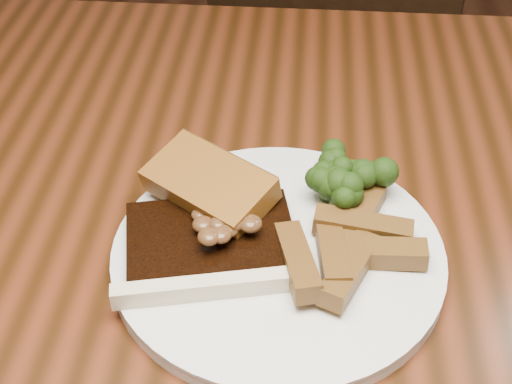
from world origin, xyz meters
TOP-DOWN VIEW (x-y plane):
  - dining_table at (0.00, 0.00)m, footprint 1.60×0.90m
  - chair_far at (0.09, 0.71)m, footprint 0.54×0.54m
  - plate at (0.01, -0.06)m, footprint 0.31×0.31m
  - steak at (-0.05, -0.06)m, footprint 0.17×0.14m
  - steak_bone at (-0.05, -0.12)m, footprint 0.15×0.05m
  - mushroom_pile at (-0.04, -0.06)m, footprint 0.06×0.06m
  - garlic_bread at (-0.06, -0.01)m, footprint 0.14×0.12m
  - potato_wedges at (0.08, -0.07)m, footprint 0.12×0.12m
  - broccoli_cluster at (0.07, 0.02)m, footprint 0.08×0.08m

SIDE VIEW (x-z plane):
  - chair_far at x=0.09m, z-range 0.04..0.95m
  - dining_table at x=0.00m, z-range 0.28..1.03m
  - plate at x=0.01m, z-range 0.75..0.76m
  - steak_bone at x=-0.05m, z-range 0.76..0.78m
  - steak at x=-0.05m, z-range 0.76..0.78m
  - potato_wedges at x=0.08m, z-range 0.76..0.79m
  - garlic_bread at x=-0.06m, z-range 0.76..0.79m
  - broccoli_cluster at x=0.07m, z-range 0.76..0.80m
  - mushroom_pile at x=-0.04m, z-range 0.78..0.81m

